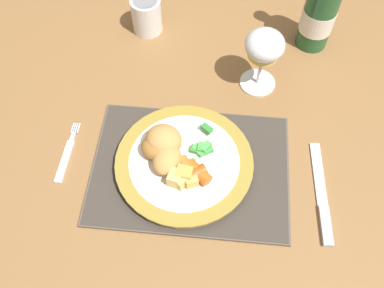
{
  "coord_description": "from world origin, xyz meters",
  "views": [
    {
      "loc": [
        -0.02,
        -0.43,
        1.42
      ],
      "look_at": [
        -0.05,
        -0.04,
        0.78
      ],
      "focal_mm": 40.0,
      "sensor_mm": 36.0,
      "label": 1
    }
  ],
  "objects_px": {
    "table_knife": "(322,201)",
    "wine_glass": "(264,48)",
    "bottle": "(320,11)",
    "drinking_cup": "(146,14)",
    "dining_table": "(219,162)",
    "dinner_plate": "(184,163)",
    "fork": "(66,157)"
  },
  "relations": [
    {
      "from": "table_knife",
      "to": "wine_glass",
      "type": "relative_size",
      "value": 1.45
    },
    {
      "from": "table_knife",
      "to": "bottle",
      "type": "bearing_deg",
      "value": 90.15
    },
    {
      "from": "table_knife",
      "to": "drinking_cup",
      "type": "bearing_deg",
      "value": 132.85
    },
    {
      "from": "dining_table",
      "to": "dinner_plate",
      "type": "relative_size",
      "value": 5.76
    },
    {
      "from": "fork",
      "to": "wine_glass",
      "type": "height_order",
      "value": "wine_glass"
    },
    {
      "from": "bottle",
      "to": "drinking_cup",
      "type": "xyz_separation_m",
      "value": [
        -0.36,
        0.01,
        -0.05
      ]
    },
    {
      "from": "table_knife",
      "to": "bottle",
      "type": "relative_size",
      "value": 0.84
    },
    {
      "from": "fork",
      "to": "wine_glass",
      "type": "distance_m",
      "value": 0.42
    },
    {
      "from": "fork",
      "to": "bottle",
      "type": "distance_m",
      "value": 0.58
    },
    {
      "from": "dinner_plate",
      "to": "fork",
      "type": "bearing_deg",
      "value": 179.71
    },
    {
      "from": "dinner_plate",
      "to": "bottle",
      "type": "height_order",
      "value": "bottle"
    },
    {
      "from": "wine_glass",
      "to": "drinking_cup",
      "type": "height_order",
      "value": "wine_glass"
    },
    {
      "from": "bottle",
      "to": "fork",
      "type": "bearing_deg",
      "value": -143.71
    },
    {
      "from": "bottle",
      "to": "drinking_cup",
      "type": "distance_m",
      "value": 0.37
    },
    {
      "from": "table_knife",
      "to": "fork",
      "type": "bearing_deg",
      "value": 174.47
    },
    {
      "from": "wine_glass",
      "to": "bottle",
      "type": "height_order",
      "value": "bottle"
    },
    {
      "from": "dining_table",
      "to": "drinking_cup",
      "type": "relative_size",
      "value": 18.07
    },
    {
      "from": "table_knife",
      "to": "dining_table",
      "type": "bearing_deg",
      "value": 148.98
    },
    {
      "from": "fork",
      "to": "dinner_plate",
      "type": "bearing_deg",
      "value": -0.29
    },
    {
      "from": "dinner_plate",
      "to": "wine_glass",
      "type": "bearing_deg",
      "value": 58.66
    },
    {
      "from": "table_knife",
      "to": "drinking_cup",
      "type": "xyz_separation_m",
      "value": [
        -0.36,
        0.39,
        0.04
      ]
    },
    {
      "from": "dinner_plate",
      "to": "drinking_cup",
      "type": "relative_size",
      "value": 3.14
    },
    {
      "from": "table_knife",
      "to": "dinner_plate",
      "type": "bearing_deg",
      "value": 169.87
    },
    {
      "from": "dining_table",
      "to": "wine_glass",
      "type": "height_order",
      "value": "wine_glass"
    },
    {
      "from": "dinner_plate",
      "to": "bottle",
      "type": "relative_size",
      "value": 1.04
    },
    {
      "from": "fork",
      "to": "bottle",
      "type": "xyz_separation_m",
      "value": [
        0.46,
        0.34,
        0.09
      ]
    },
    {
      "from": "bottle",
      "to": "dining_table",
      "type": "bearing_deg",
      "value": -123.04
    },
    {
      "from": "dining_table",
      "to": "dinner_plate",
      "type": "xyz_separation_m",
      "value": [
        -0.06,
        -0.06,
        0.1
      ]
    },
    {
      "from": "dinner_plate",
      "to": "bottle",
      "type": "xyz_separation_m",
      "value": [
        0.24,
        0.34,
        0.07
      ]
    },
    {
      "from": "wine_glass",
      "to": "dining_table",
      "type": "bearing_deg",
      "value": -113.76
    },
    {
      "from": "dinner_plate",
      "to": "bottle",
      "type": "distance_m",
      "value": 0.42
    },
    {
      "from": "fork",
      "to": "drinking_cup",
      "type": "distance_m",
      "value": 0.36
    }
  ]
}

